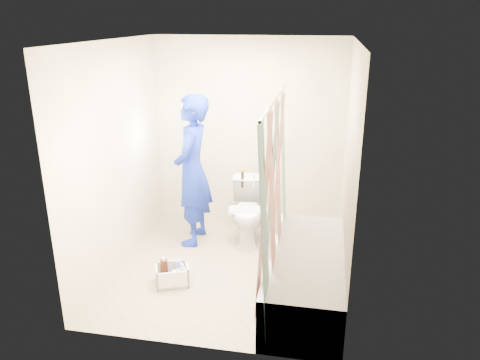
% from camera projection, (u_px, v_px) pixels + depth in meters
% --- Properties ---
extents(floor, '(2.60, 2.60, 0.00)m').
position_uv_depth(floor, '(229.00, 268.00, 5.12)').
color(floor, '#9C8D6E').
rests_on(floor, ground).
extents(ceiling, '(2.40, 2.60, 0.02)m').
position_uv_depth(ceiling, '(226.00, 41.00, 4.32)').
color(ceiling, silver).
rests_on(ceiling, wall_back).
extents(wall_back, '(2.40, 0.02, 2.40)m').
position_uv_depth(wall_back, '(249.00, 134.00, 5.93)').
color(wall_back, beige).
rests_on(wall_back, ground).
extents(wall_front, '(2.40, 0.02, 2.40)m').
position_uv_depth(wall_front, '(191.00, 215.00, 3.52)').
color(wall_front, beige).
rests_on(wall_front, ground).
extents(wall_left, '(0.02, 2.60, 2.40)m').
position_uv_depth(wall_left, '(117.00, 158.00, 4.93)').
color(wall_left, beige).
rests_on(wall_left, ground).
extents(wall_right, '(0.02, 2.60, 2.40)m').
position_uv_depth(wall_right, '(349.00, 171.00, 4.51)').
color(wall_right, beige).
rests_on(wall_right, ground).
extents(bathtub, '(0.70, 1.75, 0.50)m').
position_uv_depth(bathtub, '(306.00, 275.00, 4.49)').
color(bathtub, silver).
rests_on(bathtub, ground).
extents(curtain_rod, '(0.02, 1.90, 0.02)m').
position_uv_depth(curtain_rod, '(276.00, 99.00, 3.99)').
color(curtain_rod, silver).
rests_on(curtain_rod, wall_back).
extents(shower_curtain, '(0.06, 1.75, 1.80)m').
position_uv_depth(shower_curtain, '(273.00, 200.00, 4.30)').
color(shower_curtain, white).
rests_on(shower_curtain, curtain_rod).
extents(toilet, '(0.51, 0.78, 0.74)m').
position_uv_depth(toilet, '(248.00, 211.00, 5.68)').
color(toilet, silver).
rests_on(toilet, ground).
extents(tank_lid, '(0.48, 0.26, 0.03)m').
position_uv_depth(tank_lid, '(248.00, 210.00, 5.55)').
color(tank_lid, white).
rests_on(tank_lid, toilet).
extents(tank_internals, '(0.18, 0.06, 0.24)m').
position_uv_depth(tank_internals, '(245.00, 178.00, 5.75)').
color(tank_internals, black).
rests_on(tank_internals, toilet).
extents(plumber, '(0.44, 0.66, 1.80)m').
position_uv_depth(plumber, '(192.00, 171.00, 5.47)').
color(plumber, '#0E108D').
rests_on(plumber, ground).
extents(cleaning_caddy, '(0.41, 0.37, 0.26)m').
position_uv_depth(cleaning_caddy, '(173.00, 275.00, 4.81)').
color(cleaning_caddy, silver).
rests_on(cleaning_caddy, ground).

